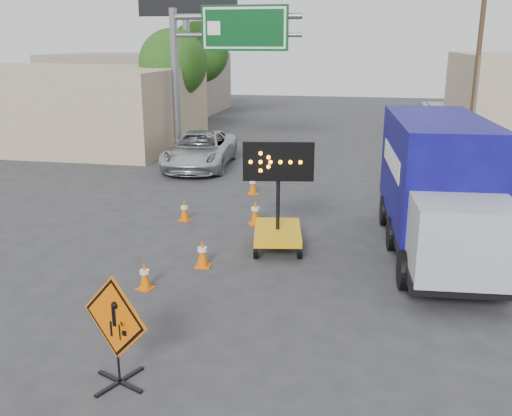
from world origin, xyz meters
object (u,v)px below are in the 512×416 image
(arrow_board, at_px, (278,225))
(pickup_truck, at_px, (200,150))
(construction_sign, at_px, (116,328))
(box_truck, at_px, (438,194))

(arrow_board, height_order, pickup_truck, arrow_board)
(construction_sign, bearing_deg, box_truck, 76.52)
(arrow_board, bearing_deg, pickup_truck, 108.18)
(box_truck, bearing_deg, arrow_board, -176.45)
(arrow_board, bearing_deg, construction_sign, -112.29)
(construction_sign, relative_size, pickup_truck, 0.34)
(pickup_truck, bearing_deg, construction_sign, -82.40)
(construction_sign, xyz_separation_m, box_truck, (5.54, 7.25, 0.58))
(construction_sign, xyz_separation_m, pickup_truck, (-3.49, 16.10, -0.22))
(arrow_board, xyz_separation_m, box_truck, (4.05, 0.56, 0.92))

